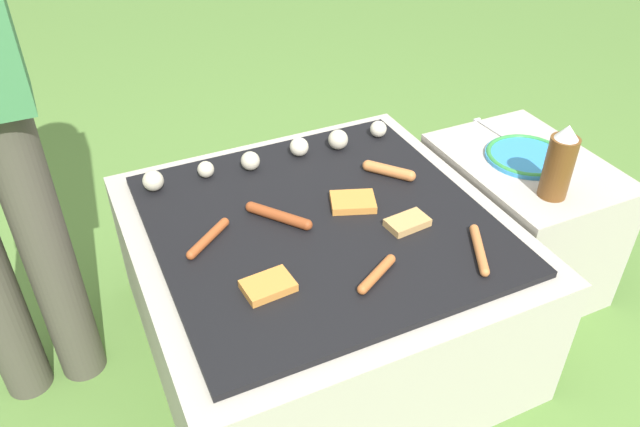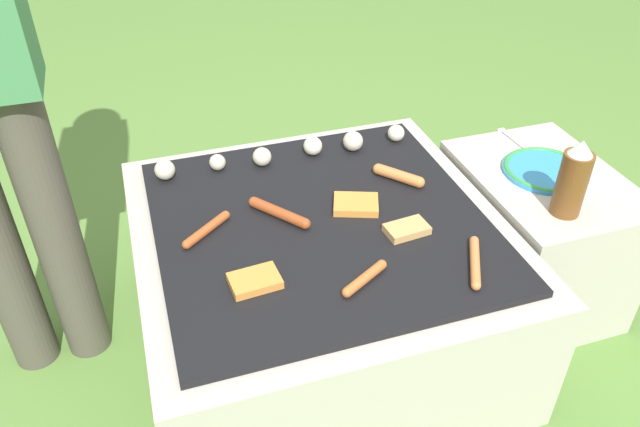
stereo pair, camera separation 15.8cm
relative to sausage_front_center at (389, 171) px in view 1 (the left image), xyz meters
name	(u,v)px [view 1 (the left image)]	position (x,y,z in m)	size (l,w,h in m)	color
ground_plane	(320,336)	(-0.26, -0.11, -0.45)	(14.00, 14.00, 0.00)	#567F38
grill	(320,283)	(-0.26, -0.11, -0.23)	(0.93, 0.93, 0.43)	#B2AA9E
side_ledge	(516,220)	(0.41, -0.11, -0.23)	(0.40, 0.54, 0.43)	#B2AA9E
sausage_mid_left	(278,216)	(-0.36, -0.06, 0.00)	(0.13, 0.16, 0.03)	#93421E
sausage_front_right	(377,274)	(-0.24, -0.36, 0.00)	(0.13, 0.09, 0.02)	#B7602D
sausage_front_center	(389,171)	(0.00, 0.00, 0.00)	(0.11, 0.13, 0.03)	#C6753D
sausage_back_right	(208,238)	(-0.55, -0.07, 0.00)	(0.13, 0.11, 0.02)	#A34C23
sausage_front_left	(479,249)	(0.02, -0.39, 0.00)	(0.10, 0.16, 0.02)	#C6753D
bread_slice_center	(353,202)	(-0.16, -0.09, -0.01)	(0.14, 0.12, 0.02)	#D18438
bread_slice_right	(407,223)	(-0.08, -0.22, -0.01)	(0.11, 0.08, 0.02)	tan
bread_slice_left	(268,286)	(-0.48, -0.29, -0.01)	(0.12, 0.09, 0.02)	#D18438
mushroom_row	(276,153)	(-0.26, 0.20, 0.01)	(0.75, 0.07, 0.06)	beige
plate_colorful	(527,156)	(0.41, -0.09, -0.01)	(0.24, 0.24, 0.02)	#338CCC
condiment_bottle	(559,163)	(0.35, -0.27, 0.08)	(0.08, 0.08, 0.21)	brown
fork_utensil	(491,129)	(0.43, 0.09, -0.01)	(0.02, 0.17, 0.01)	silver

